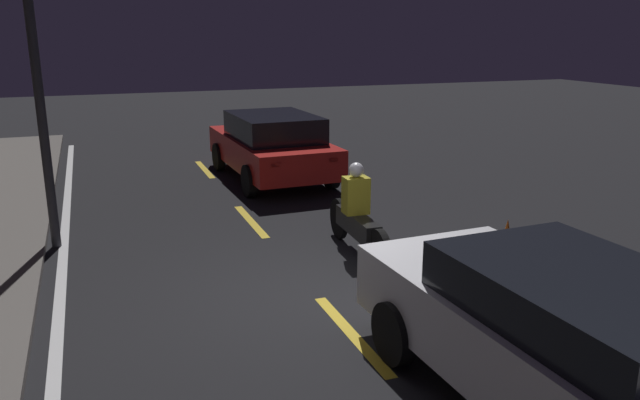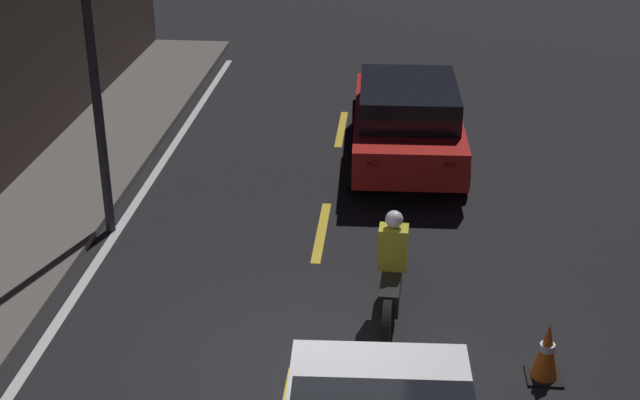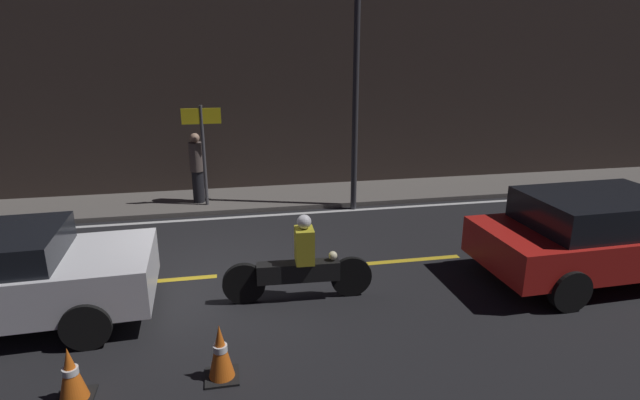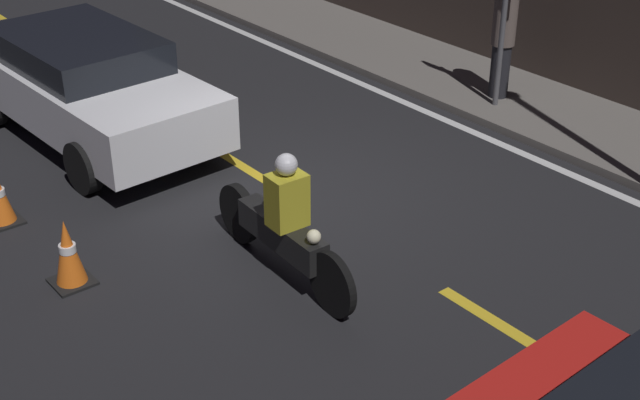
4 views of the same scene
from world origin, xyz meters
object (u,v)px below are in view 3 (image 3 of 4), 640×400
at_px(traffic_cone_near, 71,375).
at_px(street_lamp, 356,73).
at_px(taxi_red, 603,234).
at_px(pedestrian, 197,167).
at_px(shop_sign, 203,136).
at_px(motorcycle, 298,266).
at_px(traffic_cone_mid, 221,352).

xyz_separation_m(traffic_cone_near, street_lamp, (4.82, 6.08, 2.91)).
relative_size(taxi_red, pedestrian, 2.53).
bearing_deg(shop_sign, taxi_red, -37.36).
distance_m(taxi_red, motorcycle, 5.17).
bearing_deg(taxi_red, traffic_cone_near, -170.01).
height_order(taxi_red, traffic_cone_near, taxi_red).
height_order(traffic_cone_mid, pedestrian, pedestrian).
bearing_deg(taxi_red, shop_sign, 140.90).
distance_m(shop_sign, street_lamp, 3.85).
relative_size(motorcycle, pedestrian, 1.36).
distance_m(taxi_red, traffic_cone_near, 8.18).
relative_size(traffic_cone_near, traffic_cone_mid, 0.94).
xyz_separation_m(motorcycle, traffic_cone_near, (-2.83, -1.84, -0.24)).
bearing_deg(motorcycle, traffic_cone_near, -144.29).
relative_size(traffic_cone_near, pedestrian, 0.39).
bearing_deg(motorcycle, street_lamp, 67.52).
xyz_separation_m(traffic_cone_mid, street_lamp, (3.19, 6.00, 2.88)).
xyz_separation_m(motorcycle, street_lamp, (1.99, 4.24, 2.67)).
relative_size(pedestrian, shop_sign, 0.71).
height_order(traffic_cone_near, street_lamp, street_lamp).
height_order(traffic_cone_near, pedestrian, pedestrian).
distance_m(taxi_red, pedestrian, 8.73).
relative_size(traffic_cone_mid, pedestrian, 0.42).
bearing_deg(traffic_cone_near, taxi_red, 11.73).
height_order(motorcycle, shop_sign, shop_sign).
bearing_deg(taxi_red, pedestrian, 140.25).
xyz_separation_m(taxi_red, shop_sign, (-6.68, 5.10, 1.01)).
bearing_deg(traffic_cone_mid, street_lamp, 61.98).
bearing_deg(traffic_cone_near, motorcycle, 33.05).
bearing_deg(traffic_cone_mid, taxi_red, 13.88).
distance_m(taxi_red, traffic_cone_mid, 6.57).
bearing_deg(traffic_cone_mid, shop_sign, 92.68).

